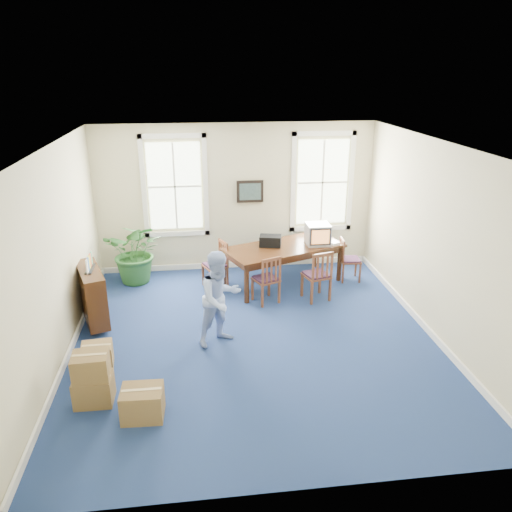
{
  "coord_description": "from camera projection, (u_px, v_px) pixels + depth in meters",
  "views": [
    {
      "loc": [
        -0.9,
        -7.29,
        4.28
      ],
      "look_at": [
        0.1,
        0.6,
        1.25
      ],
      "focal_mm": 35.0,
      "sensor_mm": 36.0,
      "label": 1
    }
  ],
  "objects": [
    {
      "name": "game_console",
      "position": [
        334.0,
        243.0,
        10.34
      ],
      "size": [
        0.24,
        0.27,
        0.05
      ],
      "primitive_type": "cube",
      "rotation": [
        0.0,
        0.0,
        0.34
      ],
      "color": "white",
      "rests_on": "conference_table"
    },
    {
      "name": "equipment_bag",
      "position": [
        270.0,
        241.0,
        10.21
      ],
      "size": [
        0.49,
        0.38,
        0.22
      ],
      "primitive_type": "cube",
      "rotation": [
        0.0,
        0.0,
        -0.23
      ],
      "color": "black",
      "rests_on": "conference_table"
    },
    {
      "name": "wall_back",
      "position": [
        236.0,
        198.0,
        10.83
      ],
      "size": [
        6.5,
        0.0,
        6.5
      ],
      "primitive_type": "plane",
      "rotation": [
        1.57,
        0.0,
        0.0
      ],
      "color": "beige",
      "rests_on": "ground"
    },
    {
      "name": "man",
      "position": [
        220.0,
        298.0,
        8.0
      ],
      "size": [
        0.97,
        0.91,
        1.59
      ],
      "primitive_type": "imported",
      "rotation": [
        0.0,
        0.0,
        0.54
      ],
      "color": "#9EB7EE",
      "rests_on": "ground"
    },
    {
      "name": "wall_front",
      "position": [
        296.0,
        364.0,
        4.8
      ],
      "size": [
        6.5,
        0.0,
        6.5
      ],
      "primitive_type": "plane",
      "rotation": [
        -1.57,
        0.0,
        0.0
      ],
      "color": "beige",
      "rests_on": "ground"
    },
    {
      "name": "wall_right",
      "position": [
        436.0,
        241.0,
        8.17
      ],
      "size": [
        0.0,
        6.5,
        6.5
      ],
      "primitive_type": "plane",
      "rotation": [
        1.57,
        0.0,
        -1.57
      ],
      "color": "beige",
      "rests_on": "ground"
    },
    {
      "name": "chair_end_right",
      "position": [
        350.0,
        259.0,
        10.53
      ],
      "size": [
        0.44,
        0.44,
        0.93
      ],
      "primitive_type": null,
      "rotation": [
        0.0,
        0.0,
        1.5
      ],
      "color": "brown",
      "rests_on": "ground"
    },
    {
      "name": "chair_near_right",
      "position": [
        316.0,
        274.0,
        9.64
      ],
      "size": [
        0.57,
        0.57,
        1.03
      ],
      "primitive_type": null,
      "rotation": [
        0.0,
        0.0,
        3.41
      ],
      "color": "brown",
      "rests_on": "ground"
    },
    {
      "name": "brochure_rack",
      "position": [
        90.0,
        267.0,
        8.54
      ],
      "size": [
        0.21,
        0.61,
        0.27
      ],
      "primitive_type": null,
      "rotation": [
        0.0,
        0.0,
        -0.18
      ],
      "color": "#99999E",
      "rests_on": "credenza"
    },
    {
      "name": "crt_tv",
      "position": [
        318.0,
        234.0,
        10.29
      ],
      "size": [
        0.47,
        0.52,
        0.43
      ],
      "primitive_type": null,
      "rotation": [
        0.0,
        0.0,
        0.0
      ],
      "color": "#B7B7BC",
      "rests_on": "conference_table"
    },
    {
      "name": "credenza",
      "position": [
        93.0,
        298.0,
        8.75
      ],
      "size": [
        0.7,
        1.24,
        0.94
      ],
      "primitive_type": "cube",
      "rotation": [
        0.0,
        0.0,
        0.32
      ],
      "color": "#40220F",
      "rests_on": "ground"
    },
    {
      "name": "chair_near_left",
      "position": [
        266.0,
        278.0,
        9.53
      ],
      "size": [
        0.57,
        0.57,
        0.97
      ],
      "primitive_type": null,
      "rotation": [
        0.0,
        0.0,
        3.54
      ],
      "color": "brown",
      "rests_on": "ground"
    },
    {
      "name": "wall_picture",
      "position": [
        250.0,
        191.0,
        10.76
      ],
      "size": [
        0.58,
        0.06,
        0.48
      ],
      "primitive_type": null,
      "color": "black",
      "rests_on": "ground"
    },
    {
      "name": "baseboard_left",
      "position": [
        72.0,
        347.0,
        8.01
      ],
      "size": [
        0.04,
        6.5,
        0.12
      ],
      "primitive_type": "cube",
      "color": "white",
      "rests_on": "ground"
    },
    {
      "name": "wall_left",
      "position": [
        56.0,
        258.0,
        7.46
      ],
      "size": [
        0.0,
        6.5,
        6.5
      ],
      "primitive_type": "plane",
      "rotation": [
        1.57,
        0.0,
        1.57
      ],
      "color": "beige",
      "rests_on": "ground"
    },
    {
      "name": "cardboard_boxes",
      "position": [
        108.0,
        372.0,
        6.78
      ],
      "size": [
        1.38,
        1.38,
        0.78
      ],
      "primitive_type": null,
      "rotation": [
        0.0,
        0.0,
        0.01
      ],
      "color": "olive",
      "rests_on": "ground"
    },
    {
      "name": "potted_plant",
      "position": [
        137.0,
        252.0,
        10.36
      ],
      "size": [
        1.4,
        1.28,
        1.35
      ],
      "primitive_type": "imported",
      "rotation": [
        0.0,
        0.0,
        -0.21
      ],
      "color": "#265823",
      "rests_on": "ground"
    },
    {
      "name": "baseboard_right",
      "position": [
        423.0,
        324.0,
        8.71
      ],
      "size": [
        0.04,
        6.5,
        0.12
      ],
      "primitive_type": "cube",
      "color": "white",
      "rests_on": "ground"
    },
    {
      "name": "window_right",
      "position": [
        322.0,
        182.0,
        10.93
      ],
      "size": [
        1.4,
        0.12,
        2.2
      ],
      "primitive_type": null,
      "color": "white",
      "rests_on": "ground"
    },
    {
      "name": "window_left",
      "position": [
        175.0,
        186.0,
        10.55
      ],
      "size": [
        1.4,
        0.12,
        2.2
      ],
      "primitive_type": null,
      "color": "white",
      "rests_on": "ground"
    },
    {
      "name": "chair_end_left",
      "position": [
        215.0,
        265.0,
        10.18
      ],
      "size": [
        0.56,
        0.56,
        0.97
      ],
      "primitive_type": null,
      "rotation": [
        0.0,
        0.0,
        -1.19
      ],
      "color": "brown",
      "rests_on": "ground"
    },
    {
      "name": "baseboard_back",
      "position": [
        237.0,
        264.0,
        11.35
      ],
      "size": [
        6.0,
        0.04,
        0.12
      ],
      "primitive_type": "cube",
      "color": "white",
      "rests_on": "ground"
    },
    {
      "name": "ceiling",
      "position": [
        254.0,
        146.0,
        7.24
      ],
      "size": [
        6.5,
        6.5,
        0.0
      ],
      "primitive_type": "plane",
      "rotation": [
        3.14,
        0.0,
        0.0
      ],
      "color": "white",
      "rests_on": "ground"
    },
    {
      "name": "conference_table",
      "position": [
        284.0,
        265.0,
        10.38
      ],
      "size": [
        2.66,
        1.92,
        0.83
      ],
      "primitive_type": null,
      "rotation": [
        0.0,
        0.0,
        0.38
      ],
      "color": "#40220F",
      "rests_on": "ground"
    },
    {
      "name": "floor",
      "position": [
        255.0,
        338.0,
        8.39
      ],
      "size": [
        6.5,
        6.5,
        0.0
      ],
      "primitive_type": "plane",
      "color": "navy",
      "rests_on": "ground"
    }
  ]
}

